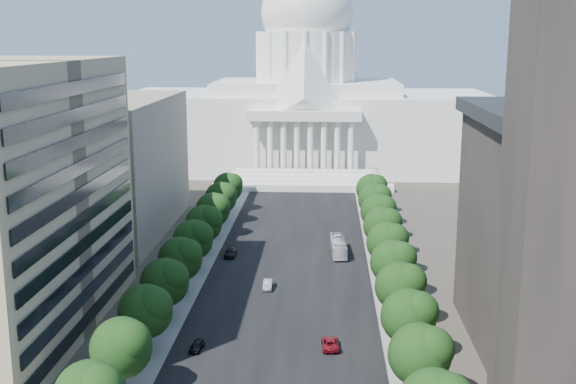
% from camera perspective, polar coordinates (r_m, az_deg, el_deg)
% --- Properties ---
extents(road_asphalt, '(30.00, 260.00, 0.01)m').
position_cam_1_polar(road_asphalt, '(152.80, 0.44, -4.27)').
color(road_asphalt, black).
rests_on(road_asphalt, ground).
extents(sidewalk_left, '(8.00, 260.00, 0.02)m').
position_cam_1_polar(sidewalk_left, '(154.79, -6.62, -4.13)').
color(sidewalk_left, gray).
rests_on(sidewalk_left, ground).
extents(sidewalk_right, '(8.00, 260.00, 0.02)m').
position_cam_1_polar(sidewalk_right, '(153.16, 7.58, -4.33)').
color(sidewalk_right, gray).
rests_on(sidewalk_right, ground).
extents(capitol, '(120.00, 56.00, 73.00)m').
position_cam_1_polar(capitol, '(242.54, 1.48, 6.65)').
color(capitol, white).
rests_on(capitol, ground).
extents(office_block_left_far, '(38.00, 52.00, 30.00)m').
position_cam_1_polar(office_block_left_far, '(168.07, -15.98, 2.02)').
color(office_block_left_far, gray).
rests_on(office_block_left_far, ground).
extents(tree_l_b, '(7.79, 7.60, 9.97)m').
position_cam_1_polar(tree_l_b, '(91.49, -12.89, -11.80)').
color(tree_l_b, '#33261C').
rests_on(tree_l_b, ground).
extents(tree_l_c, '(7.79, 7.60, 9.97)m').
position_cam_1_polar(tree_l_c, '(102.18, -11.05, -9.12)').
color(tree_l_c, '#33261C').
rests_on(tree_l_c, ground).
extents(tree_l_d, '(7.79, 7.60, 9.97)m').
position_cam_1_polar(tree_l_d, '(113.14, -9.59, -6.95)').
color(tree_l_d, '#33261C').
rests_on(tree_l_d, ground).
extents(tree_l_e, '(7.79, 7.60, 9.97)m').
position_cam_1_polar(tree_l_e, '(124.28, -8.39, -5.16)').
color(tree_l_e, '#33261C').
rests_on(tree_l_e, ground).
extents(tree_l_f, '(7.79, 7.60, 9.97)m').
position_cam_1_polar(tree_l_f, '(135.57, -7.40, -3.67)').
color(tree_l_f, '#33261C').
rests_on(tree_l_f, ground).
extents(tree_l_g, '(7.79, 7.60, 9.97)m').
position_cam_1_polar(tree_l_g, '(146.98, -6.57, -2.40)').
color(tree_l_g, '#33261C').
rests_on(tree_l_g, ground).
extents(tree_l_h, '(7.79, 7.60, 9.97)m').
position_cam_1_polar(tree_l_h, '(158.47, -5.85, -1.32)').
color(tree_l_h, '#33261C').
rests_on(tree_l_h, ground).
extents(tree_l_i, '(7.79, 7.60, 9.97)m').
position_cam_1_polar(tree_l_i, '(170.03, -5.24, -0.38)').
color(tree_l_i, '#33261C').
rests_on(tree_l_i, ground).
extents(tree_l_j, '(7.79, 7.60, 9.97)m').
position_cam_1_polar(tree_l_j, '(181.65, -4.70, 0.44)').
color(tree_l_j, '#33261C').
rests_on(tree_l_j, ground).
extents(tree_r_b, '(7.79, 7.60, 9.97)m').
position_cam_1_polar(tree_r_b, '(88.99, 10.59, -12.41)').
color(tree_r_b, '#33261C').
rests_on(tree_r_b, ground).
extents(tree_r_c, '(7.79, 7.60, 9.97)m').
position_cam_1_polar(tree_r_c, '(99.95, 9.70, -9.56)').
color(tree_r_c, '#33261C').
rests_on(tree_r_c, ground).
extents(tree_r_d, '(7.79, 7.60, 9.97)m').
position_cam_1_polar(tree_r_d, '(111.12, 9.00, -7.29)').
color(tree_r_d, '#33261C').
rests_on(tree_r_d, ground).
extents(tree_r_e, '(7.79, 7.60, 9.97)m').
position_cam_1_polar(tree_r_e, '(122.45, 8.44, -5.43)').
color(tree_r_e, '#33261C').
rests_on(tree_r_e, ground).
extents(tree_r_f, '(7.79, 7.60, 9.97)m').
position_cam_1_polar(tree_r_f, '(133.90, 7.97, -3.88)').
color(tree_r_f, '#33261C').
rests_on(tree_r_f, ground).
extents(tree_r_g, '(7.79, 7.60, 9.97)m').
position_cam_1_polar(tree_r_g, '(145.44, 7.58, -2.58)').
color(tree_r_g, '#33261C').
rests_on(tree_r_g, ground).
extents(tree_r_h, '(7.79, 7.60, 9.97)m').
position_cam_1_polar(tree_r_h, '(157.04, 7.24, -1.47)').
color(tree_r_h, '#33261C').
rests_on(tree_r_h, ground).
extents(tree_r_i, '(7.79, 7.60, 9.97)m').
position_cam_1_polar(tree_r_i, '(168.70, 6.96, -0.52)').
color(tree_r_i, '#33261C').
rests_on(tree_r_i, ground).
extents(tree_r_j, '(7.79, 7.60, 9.97)m').
position_cam_1_polar(tree_r_j, '(180.41, 6.71, 0.31)').
color(tree_r_j, '#33261C').
rests_on(tree_r_j, ground).
extents(streetlight_b, '(2.61, 0.44, 9.00)m').
position_cam_1_polar(streetlight_b, '(99.64, 10.65, -10.06)').
color(streetlight_b, gray).
rests_on(streetlight_b, ground).
extents(streetlight_c, '(2.61, 0.44, 9.00)m').
position_cam_1_polar(streetlight_c, '(122.99, 9.15, -5.68)').
color(streetlight_c, gray).
rests_on(streetlight_c, ground).
extents(streetlight_d, '(2.61, 0.44, 9.00)m').
position_cam_1_polar(streetlight_d, '(146.88, 8.14, -2.71)').
color(streetlight_d, gray).
rests_on(streetlight_d, ground).
extents(streetlight_e, '(2.61, 0.44, 9.00)m').
position_cam_1_polar(streetlight_e, '(171.09, 7.43, -0.57)').
color(streetlight_e, gray).
rests_on(streetlight_e, ground).
extents(streetlight_f, '(2.61, 0.44, 9.00)m').
position_cam_1_polar(streetlight_f, '(195.50, 6.89, 1.03)').
color(streetlight_f, gray).
rests_on(streetlight_f, ground).
extents(car_dark_a, '(2.01, 3.96, 1.29)m').
position_cam_1_polar(car_dark_a, '(104.41, -7.22, -11.97)').
color(car_dark_a, black).
rests_on(car_dark_a, ground).
extents(car_silver, '(1.59, 4.47, 1.47)m').
position_cam_1_polar(car_silver, '(127.31, -1.60, -7.32)').
color(car_silver, '#A0A1A7').
rests_on(car_silver, ground).
extents(car_red, '(2.67, 5.27, 1.43)m').
position_cam_1_polar(car_red, '(104.39, 3.35, -11.85)').
color(car_red, maroon).
rests_on(car_red, ground).
extents(car_dark_b, '(2.20, 5.30, 1.53)m').
position_cam_1_polar(car_dark_b, '(145.76, -4.57, -4.80)').
color(car_dark_b, black).
rests_on(car_dark_b, ground).
extents(city_bus, '(3.40, 11.95, 3.29)m').
position_cam_1_polar(city_bus, '(146.89, 4.00, -4.30)').
color(city_bus, silver).
rests_on(city_bus, ground).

